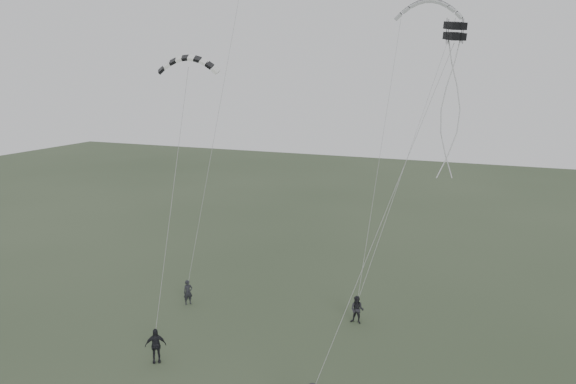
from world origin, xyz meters
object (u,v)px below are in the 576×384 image
at_px(flyer_right, 357,310).
at_px(kite_striped, 188,58).
at_px(kite_box, 455,31).
at_px(flyer_left, 188,292).
at_px(flyer_center, 156,345).
at_px(kite_pale_large, 429,1).

relative_size(flyer_right, kite_striped, 0.52).
distance_m(flyer_right, kite_striped, 16.72).
xyz_separation_m(flyer_right, kite_box, (4.83, -3.03, 15.05)).
xyz_separation_m(flyer_left, flyer_right, (10.41, 1.37, 0.04)).
height_order(flyer_right, kite_striped, kite_striped).
relative_size(flyer_center, kite_box, 2.32).
height_order(flyer_left, kite_striped, kite_striped).
bearing_deg(flyer_right, flyer_center, -133.90).
distance_m(flyer_center, kite_striped, 14.62).
xyz_separation_m(flyer_center, kite_striped, (-0.25, 4.33, 13.96)).
bearing_deg(flyer_left, kite_box, -55.04).
bearing_deg(kite_pale_large, flyer_left, -151.98).
bearing_deg(flyer_center, kite_pale_large, 21.83).
height_order(flyer_left, flyer_right, flyer_right).
distance_m(flyer_center, kite_box, 20.39).
relative_size(kite_striped, kite_box, 4.11).
xyz_separation_m(flyer_right, kite_striped, (-8.29, -3.75, 14.03)).
relative_size(flyer_left, kite_box, 2.04).
height_order(flyer_right, kite_pale_large, kite_pale_large).
distance_m(kite_pale_large, kite_box, 11.28).
bearing_deg(flyer_right, kite_striped, -154.69).
xyz_separation_m(flyer_left, kite_pale_large, (12.40, 8.96, 17.62)).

